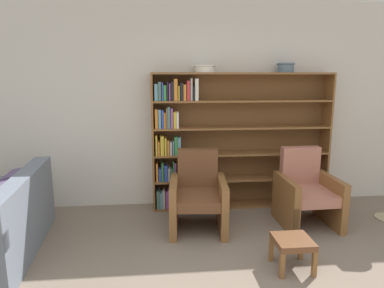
{
  "coord_description": "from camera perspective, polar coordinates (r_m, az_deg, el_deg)",
  "views": [
    {
      "loc": [
        -0.63,
        -1.74,
        1.77
      ],
      "look_at": [
        -0.24,
        2.33,
        0.95
      ],
      "focal_mm": 32.0,
      "sensor_mm": 36.0,
      "label": 1
    }
  ],
  "objects": [
    {
      "name": "armchair_cushioned",
      "position": [
        4.38,
        18.51,
        -7.66
      ],
      "size": [
        0.66,
        0.7,
        0.9
      ],
      "rotation": [
        0.0,
        0.0,
        3.17
      ],
      "color": "brown",
      "rests_on": "ground"
    },
    {
      "name": "bowl_cream",
      "position": [
        4.47,
        2.12,
        12.52
      ],
      "size": [
        0.28,
        0.28,
        0.09
      ],
      "color": "silver",
      "rests_on": "bookshelf"
    },
    {
      "name": "wall_back",
      "position": [
        4.68,
        2.35,
        6.48
      ],
      "size": [
        12.0,
        0.06,
        2.75
      ],
      "color": "silver",
      "rests_on": "ground"
    },
    {
      "name": "bookshelf",
      "position": [
        4.61,
        5.36,
        0.46
      ],
      "size": [
        2.38,
        0.3,
        1.81
      ],
      "color": "brown",
      "rests_on": "ground"
    },
    {
      "name": "armchair_leather",
      "position": [
        4.04,
        1.01,
        -8.66
      ],
      "size": [
        0.69,
        0.73,
        0.9
      ],
      "rotation": [
        0.0,
        0.0,
        3.06
      ],
      "color": "brown",
      "rests_on": "ground"
    },
    {
      "name": "footstool",
      "position": [
        3.42,
        16.44,
        -15.73
      ],
      "size": [
        0.34,
        0.34,
        0.3
      ],
      "color": "brown",
      "rests_on": "ground"
    },
    {
      "name": "bowl_brass",
      "position": [
        4.73,
        15.34,
        12.26
      ],
      "size": [
        0.23,
        0.23,
        0.12
      ],
      "color": "slate",
      "rests_on": "bookshelf"
    }
  ]
}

